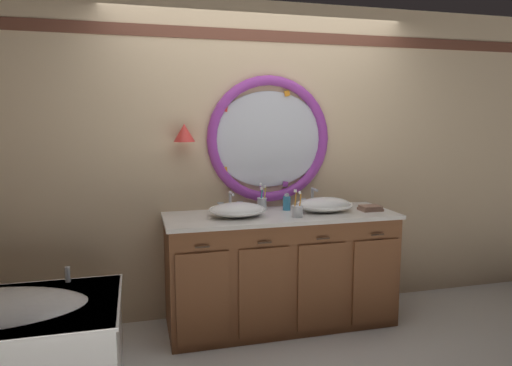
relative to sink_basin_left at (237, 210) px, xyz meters
name	(u,v)px	position (x,y,z in m)	size (l,w,h in m)	color
ground_plane	(279,337)	(0.27, -0.21, -0.96)	(14.00, 14.00, 0.00)	silver
back_wall_assembly	(259,159)	(0.28, 0.37, 0.36)	(6.40, 0.26, 2.60)	#D6B78E
vanity_counter	(280,269)	(0.36, 0.03, -0.51)	(1.83, 0.66, 0.91)	brown
sink_basin_left	(237,210)	(0.00, 0.00, 0.00)	(0.44, 0.44, 0.11)	white
sink_basin_right	(324,205)	(0.72, 0.00, 0.01)	(0.45, 0.45, 0.12)	white
faucet_set_left	(230,203)	(0.00, 0.25, 0.01)	(0.21, 0.15, 0.16)	silver
faucet_set_right	(313,199)	(0.72, 0.26, 0.01)	(0.23, 0.13, 0.16)	silver
toothbrush_holder_left	(262,203)	(0.25, 0.20, 0.01)	(0.08, 0.08, 0.22)	silver
toothbrush_holder_right	(297,211)	(0.44, -0.14, 0.00)	(0.09, 0.09, 0.22)	silver
soap_dispenser	(287,203)	(0.45, 0.15, 0.01)	(0.06, 0.07, 0.14)	#388EBC
folded_hand_towel	(370,208)	(1.11, -0.04, -0.03)	(0.17, 0.14, 0.04)	#936B56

